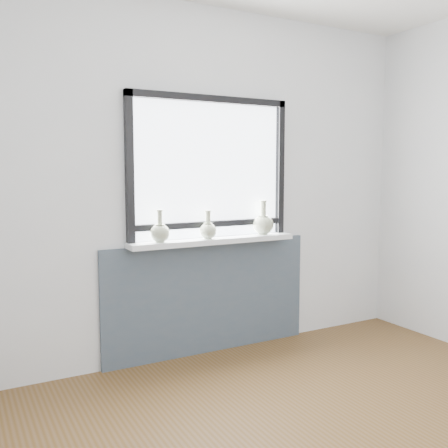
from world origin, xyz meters
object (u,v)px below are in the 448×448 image
vase_a (160,232)px  vase_c (263,223)px  windowsill (214,241)px  vase_b (208,230)px

vase_a → vase_c: 0.87m
windowsill → vase_b: size_ratio=6.23×
vase_a → vase_b: (0.37, -0.01, -0.00)m
vase_a → vase_b: 0.37m
windowsill → vase_b: (-0.06, -0.02, 0.09)m
windowsill → vase_c: bearing=0.3°
windowsill → vase_a: size_ratio=5.74×
windowsill → vase_a: bearing=-178.0°
windowsill → vase_b: vase_b is taller
windowsill → vase_c: (0.44, 0.00, 0.11)m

